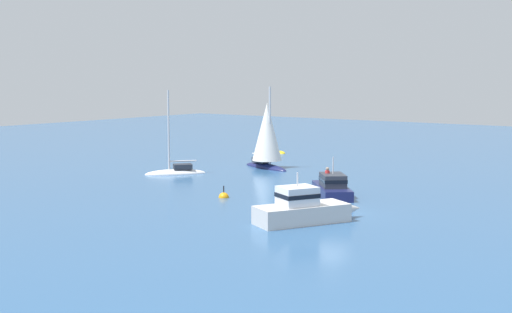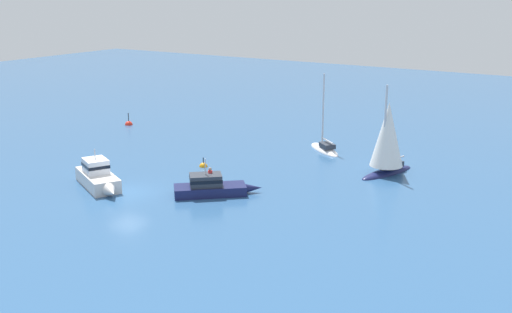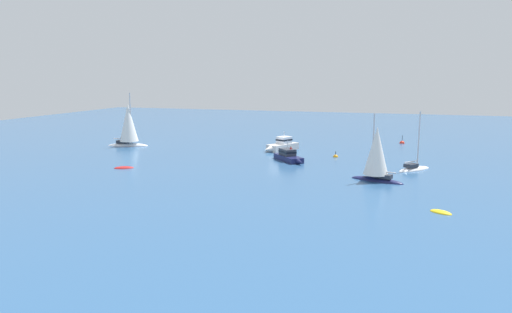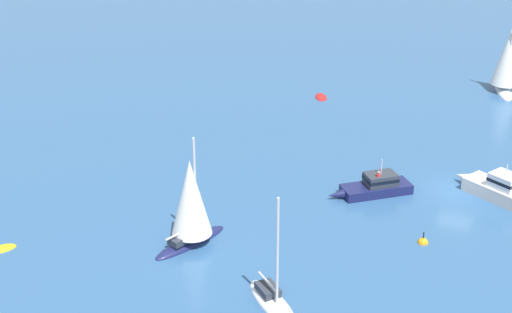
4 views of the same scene
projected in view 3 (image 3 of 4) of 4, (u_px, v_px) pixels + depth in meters
The scene contains 10 objects.
ground_plane at pixel (278, 153), 68.47m from camera, with size 160.00×160.00×0.00m, color #2D5684.
dinghy at pixel (441, 213), 38.89m from camera, with size 2.08×1.77×0.44m.
launch at pixel (282, 145), 70.95m from camera, with size 4.36×6.50×2.85m.
sloop at pixel (377, 156), 50.18m from camera, with size 5.97×3.34×7.66m.
sailboat at pixel (414, 169), 56.45m from camera, with size 4.40×4.87×7.42m.
motor_cruiser at pixel (289, 156), 62.32m from camera, with size 5.19×5.65×2.73m.
ketch at pixel (128, 127), 75.05m from camera, with size 6.70×3.60×9.02m.
skiff at pixel (124, 168), 57.56m from camera, with size 2.62×2.07×0.45m.
channel_buoy at pixel (336, 157), 65.37m from camera, with size 0.70×0.70×1.14m.
mooring_buoy at pixel (402, 143), 78.55m from camera, with size 0.84×0.84×1.73m.
Camera 3 is at (-17.18, 65.40, 11.22)m, focal length 33.00 mm.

